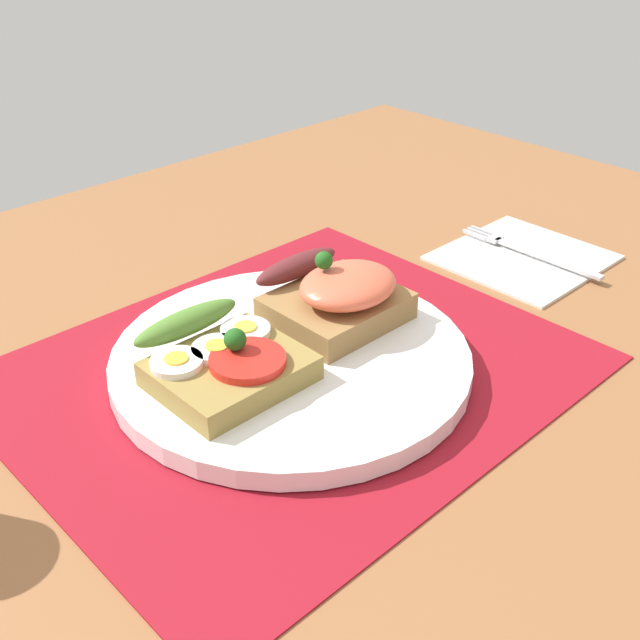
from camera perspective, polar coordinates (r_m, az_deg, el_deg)
The scene contains 7 objects.
ground_plane at distance 60.36cm, azimuth -2.07°, elevation -5.01°, with size 120.00×90.00×3.20cm, color brown.
placemat at distance 59.36cm, azimuth -2.10°, elevation -3.64°, with size 40.87×34.12×0.30cm, color maroon.
plate at distance 58.86cm, azimuth -2.12°, elevation -2.91°, with size 26.93×26.93×1.50cm, color white.
sandwich_egg_tomato at distance 55.39cm, azimuth -7.19°, elevation -2.83°, with size 10.05×9.98×4.06cm.
sandwich_salmon at distance 61.45cm, azimuth 1.12°, elevation 1.89°, with size 9.95×9.91×6.04cm.
napkin at distance 78.39cm, azimuth 14.56°, elevation 4.53°, with size 14.46×13.60×0.60cm, color white.
fork at distance 78.60cm, azimuth 14.78°, elevation 4.94°, with size 1.62×15.14×0.32cm.
Camera 1 is at (-32.24, -36.91, 33.65)cm, focal length 43.90 mm.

